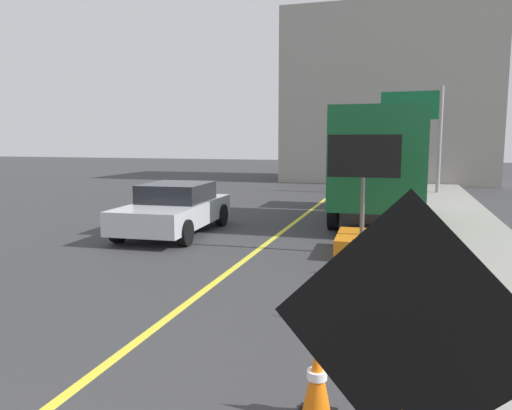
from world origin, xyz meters
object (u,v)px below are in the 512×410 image
at_px(arrow_board_trailer, 362,233).
at_px(traffic_cone_mid_lane, 335,296).
at_px(highway_guide_sign, 423,121).
at_px(roadwork_sign, 406,339).
at_px(box_truck, 379,162).
at_px(pickup_car, 175,208).
at_px(traffic_cone_far_lane, 352,257).
at_px(traffic_cone_near_sign, 317,380).

distance_m(arrow_board_trailer, traffic_cone_mid_lane, 4.39).
distance_m(arrow_board_trailer, highway_guide_sign, 13.52).
relative_size(roadwork_sign, box_truck, 0.31).
bearing_deg(box_truck, arrow_board_trailer, -91.31).
distance_m(pickup_car, traffic_cone_far_lane, 5.94).
bearing_deg(arrow_board_trailer, highway_guide_sign, 82.96).
height_order(traffic_cone_near_sign, traffic_cone_far_lane, traffic_cone_near_sign).
height_order(box_truck, traffic_cone_near_sign, box_truck).
bearing_deg(pickup_car, arrow_board_trailer, -11.63).
relative_size(arrow_board_trailer, traffic_cone_mid_lane, 3.57).
bearing_deg(roadwork_sign, highway_guide_sign, 88.11).
relative_size(arrow_board_trailer, traffic_cone_far_lane, 3.63).
bearing_deg(box_truck, roadwork_sign, -86.60).
distance_m(box_truck, highway_guide_sign, 8.45).
distance_m(highway_guide_sign, traffic_cone_near_sign, 20.30).
bearing_deg(highway_guide_sign, traffic_cone_near_sign, -94.16).
xyz_separation_m(highway_guide_sign, traffic_cone_mid_lane, (-1.63, -17.48, -3.05)).
relative_size(arrow_board_trailer, traffic_cone_near_sign, 3.56).
height_order(box_truck, highway_guide_sign, highway_guide_sign).
bearing_deg(pickup_car, traffic_cone_mid_lane, -46.52).
bearing_deg(roadwork_sign, traffic_cone_far_lane, 98.09).
xyz_separation_m(roadwork_sign, traffic_cone_far_lane, (-0.93, 6.54, -1.11)).
relative_size(traffic_cone_mid_lane, traffic_cone_far_lane, 1.02).
bearing_deg(box_truck, highway_guide_sign, 79.57).
height_order(highway_guide_sign, traffic_cone_mid_lane, highway_guide_sign).
distance_m(roadwork_sign, traffic_cone_near_sign, 2.00).
relative_size(box_truck, traffic_cone_near_sign, 10.00).
relative_size(roadwork_sign, highway_guide_sign, 0.47).
relative_size(highway_guide_sign, traffic_cone_far_lane, 6.72).
relative_size(arrow_board_trailer, box_truck, 0.36).
distance_m(arrow_board_trailer, traffic_cone_near_sign, 6.92).
bearing_deg(traffic_cone_far_lane, traffic_cone_mid_lane, -89.65).
distance_m(traffic_cone_near_sign, traffic_cone_far_lane, 5.06).
relative_size(roadwork_sign, pickup_car, 0.52).
distance_m(box_truck, traffic_cone_near_sign, 11.93).
height_order(highway_guide_sign, traffic_cone_far_lane, highway_guide_sign).
height_order(roadwork_sign, traffic_cone_mid_lane, roadwork_sign).
xyz_separation_m(roadwork_sign, traffic_cone_near_sign, (-0.75, 1.49, -1.10)).
relative_size(box_truck, traffic_cone_far_lane, 10.19).
relative_size(box_truck, pickup_car, 1.68).
xyz_separation_m(traffic_cone_mid_lane, traffic_cone_far_lane, (-0.02, 2.52, -0.01)).
bearing_deg(traffic_cone_near_sign, traffic_cone_mid_lane, 93.82).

